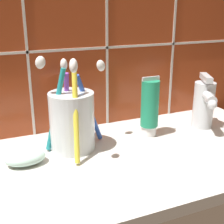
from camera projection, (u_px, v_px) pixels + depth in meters
The scene contains 6 objects.
sink_counter at pixel (132, 158), 57.28cm from camera, with size 65.94×32.81×2.00cm, color silver.
tile_wall_backsplash at pixel (98, 18), 63.71cm from camera, with size 75.94×1.72×50.31cm.
toothbrush_cup at pixel (72, 120), 57.02cm from camera, with size 13.84×13.11×18.42cm.
toothpaste_tube at pixel (150, 107), 63.00cm from camera, with size 3.81×3.63×12.41cm.
sink_faucet at pixel (204, 103), 67.03cm from camera, with size 5.84×9.57×11.67cm.
soap_bar at pixel (25, 158), 52.85cm from camera, with size 6.87×4.62×2.46cm, color silver.
Camera 1 is at (-23.51, -45.64, 28.04)cm, focal length 50.00 mm.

